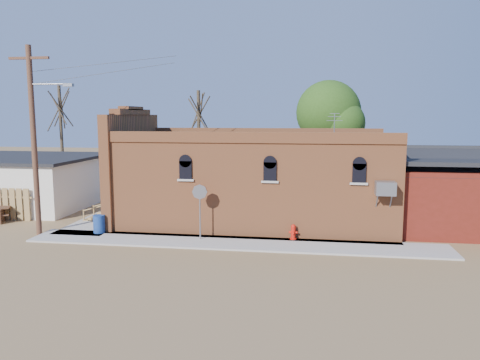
# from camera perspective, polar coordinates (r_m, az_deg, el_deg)

# --- Properties ---
(ground) EXTENTS (120.00, 120.00, 0.00)m
(ground) POSITION_cam_1_polar(r_m,az_deg,el_deg) (20.75, -5.25, -8.27)
(ground) COLOR olive
(ground) RESTS_ON ground
(sidewalk_south) EXTENTS (19.00, 2.20, 0.08)m
(sidewalk_south) POSITION_cam_1_polar(r_m,az_deg,el_deg) (21.29, -0.71, -7.70)
(sidewalk_south) COLOR #9E9991
(sidewalk_south) RESTS_ON ground
(sidewalk_west) EXTENTS (2.60, 10.00, 0.08)m
(sidewalk_west) POSITION_cam_1_polar(r_m,az_deg,el_deg) (28.26, -14.83, -4.06)
(sidewalk_west) COLOR #9E9991
(sidewalk_west) RESTS_ON ground
(brick_bar) EXTENTS (16.40, 7.97, 6.30)m
(brick_bar) POSITION_cam_1_polar(r_m,az_deg,el_deg) (25.27, 1.28, 0.10)
(brick_bar) COLOR #B96538
(brick_bar) RESTS_ON ground
(red_shed) EXTENTS (5.40, 6.40, 4.30)m
(red_shed) POSITION_cam_1_polar(r_m,az_deg,el_deg) (25.96, 23.40, -0.49)
(red_shed) COLOR #55180E
(red_shed) RESTS_ON ground
(utility_pole) EXTENTS (3.12, 0.26, 9.00)m
(utility_pole) POSITION_cam_1_polar(r_m,az_deg,el_deg) (24.31, -23.75, 4.89)
(utility_pole) COLOR #43271B
(utility_pole) RESTS_ON ground
(tree_bare_near) EXTENTS (2.80, 2.80, 7.65)m
(tree_bare_near) POSITION_cam_1_polar(r_m,az_deg,el_deg) (33.27, -5.07, 8.20)
(tree_bare_near) COLOR #4B3F2B
(tree_bare_near) RESTS_ON ground
(tree_bare_far) EXTENTS (2.80, 2.80, 8.16)m
(tree_bare_far) POSITION_cam_1_polar(r_m,az_deg,el_deg) (38.29, -21.10, 8.26)
(tree_bare_far) COLOR #4B3F2B
(tree_bare_far) RESTS_ON ground
(tree_leafy) EXTENTS (4.40, 4.40, 8.15)m
(tree_leafy) POSITION_cam_1_polar(r_m,az_deg,el_deg) (32.86, 10.74, 8.05)
(tree_leafy) COLOR #4B3F2B
(tree_leafy) RESTS_ON ground
(fire_hydrant) EXTENTS (0.40, 0.38, 0.71)m
(fire_hydrant) POSITION_cam_1_polar(r_m,az_deg,el_deg) (21.81, 6.51, -6.31)
(fire_hydrant) COLOR red
(fire_hydrant) RESTS_ON sidewalk_south
(stop_sign) EXTENTS (0.70, 0.15, 2.57)m
(stop_sign) POSITION_cam_1_polar(r_m,az_deg,el_deg) (21.45, -4.92, -2.09)
(stop_sign) COLOR gray
(stop_sign) RESTS_ON sidewalk_south
(trash_barrel) EXTENTS (0.60, 0.60, 0.86)m
(trash_barrel) POSITION_cam_1_polar(r_m,az_deg,el_deg) (23.89, -16.80, -5.15)
(trash_barrel) COLOR navy
(trash_barrel) RESTS_ON sidewalk_west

